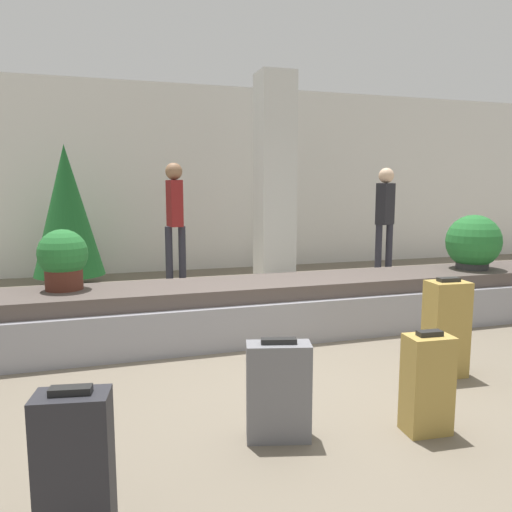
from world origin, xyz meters
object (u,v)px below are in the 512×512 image
suitcase_1 (446,328)px  traveler_0 (385,211)px  suitcase_0 (278,391)px  suitcase_2 (427,384)px  potted_plant_0 (473,243)px  suitcase_3 (75,466)px  potted_plant_1 (63,259)px  pillar (275,178)px  decorated_tree (67,211)px  traveler_1 (175,211)px

suitcase_1 → traveler_0: bearing=68.5°
suitcase_0 → suitcase_2: (0.87, -0.18, 0.01)m
suitcase_0 → potted_plant_0: 3.71m
suitcase_3 → potted_plant_1: size_ratio=1.21×
suitcase_0 → suitcase_1: 1.68m
traveler_0 → suitcase_1: bearing=-145.1°
suitcase_0 → potted_plant_0: potted_plant_0 is taller
suitcase_0 → potted_plant_1: size_ratio=1.11×
suitcase_1 → suitcase_3: (-2.67, -1.08, -0.06)m
suitcase_1 → potted_plant_1: bearing=154.7°
suitcase_2 → potted_plant_0: size_ratio=1.02×
pillar → potted_plant_1: pillar is taller
suitcase_3 → decorated_tree: bearing=102.9°
suitcase_0 → potted_plant_0: bearing=47.9°
suitcase_2 → potted_plant_0: bearing=49.3°
pillar → traveler_0: bearing=-7.8°
suitcase_0 → suitcase_2: 0.89m
suitcase_0 → potted_plant_1: (-1.28, 2.16, 0.53)m
potted_plant_1 → decorated_tree: (-0.12, 2.95, 0.30)m
suitcase_3 → decorated_tree: 5.70m
suitcase_3 → potted_plant_0: potted_plant_0 is taller
suitcase_1 → suitcase_2: suitcase_1 is taller
pillar → suitcase_2: (-0.81, -5.06, -1.30)m
suitcase_0 → suitcase_2: bearing=2.6°
potted_plant_1 → traveler_0: (4.80, 2.45, 0.25)m
suitcase_2 → suitcase_3: 1.99m
pillar → traveler_1: bearing=177.8°
decorated_tree → traveler_0: bearing=-5.8°
traveler_1 → decorated_tree: decorated_tree is taller
suitcase_2 → potted_plant_0: 3.15m
traveler_1 → decorated_tree: 1.54m
potted_plant_0 → potted_plant_1: (-4.35, 0.14, -0.01)m
pillar → suitcase_3: pillar is taller
traveler_1 → potted_plant_1: bearing=145.9°
suitcase_3 → potted_plant_0: (4.15, 2.55, 0.52)m
pillar → traveler_1: size_ratio=1.76×
suitcase_3 → traveler_0: (4.61, 5.14, 0.75)m
suitcase_1 → decorated_tree: decorated_tree is taller
potted_plant_0 → decorated_tree: size_ratio=0.30×
suitcase_0 → suitcase_3: bearing=-139.7°
pillar → potted_plant_0: pillar is taller
potted_plant_0 → traveler_0: size_ratio=0.35×
suitcase_1 → potted_plant_0: size_ratio=1.27×
traveler_0 → traveler_1: (-3.40, 0.31, 0.04)m
suitcase_2 → traveler_0: (2.65, 4.80, 0.77)m
suitcase_1 → potted_plant_0: (1.48, 1.47, 0.46)m
suitcase_3 → traveler_0: bearing=57.7°
suitcase_3 → traveler_1: traveler_1 is taller
suitcase_2 → decorated_tree: decorated_tree is taller
suitcase_0 → suitcase_3: size_ratio=0.92×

